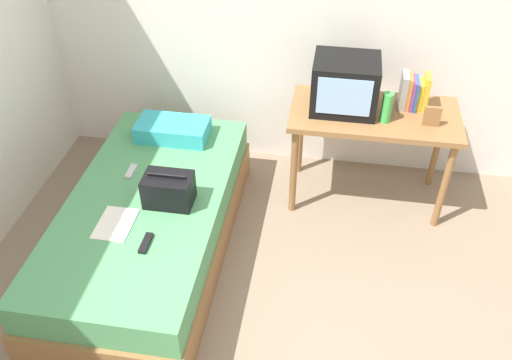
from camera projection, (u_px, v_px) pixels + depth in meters
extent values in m
plane|color=#84705B|center=(262.00, 356.00, 3.11)|extent=(8.00, 8.00, 0.00)
cube|color=silver|center=(307.00, 4.00, 3.83)|extent=(5.20, 0.10, 2.60)
cube|color=olive|center=(152.00, 236.00, 3.68)|extent=(1.00, 2.00, 0.26)
cube|color=#4C935B|center=(147.00, 210.00, 3.53)|extent=(0.97, 1.94, 0.21)
cube|color=olive|center=(375.00, 115.00, 3.75)|extent=(1.16, 0.60, 0.04)
cylinder|color=olive|center=(294.00, 171.00, 3.86)|extent=(0.05, 0.05, 0.71)
cylinder|color=olive|center=(444.00, 186.00, 3.73)|extent=(0.05, 0.05, 0.71)
cylinder|color=olive|center=(300.00, 134.00, 4.23)|extent=(0.05, 0.05, 0.71)
cylinder|color=olive|center=(437.00, 146.00, 4.10)|extent=(0.05, 0.05, 0.71)
cube|color=black|center=(345.00, 84.00, 3.68)|extent=(0.44, 0.38, 0.36)
cube|color=#8CB2E0|center=(344.00, 97.00, 3.52)|extent=(0.35, 0.01, 0.26)
cylinder|color=green|center=(387.00, 108.00, 3.58)|extent=(0.07, 0.07, 0.21)
cube|color=gray|center=(403.00, 90.00, 3.72)|extent=(0.04, 0.16, 0.25)
cube|color=#CC7233|center=(409.00, 91.00, 3.72)|extent=(0.02, 0.16, 0.24)
cube|color=#7A3D89|center=(412.00, 93.00, 3.73)|extent=(0.02, 0.16, 0.22)
cube|color=#2D5699|center=(415.00, 93.00, 3.72)|extent=(0.02, 0.17, 0.21)
cube|color=gold|center=(420.00, 95.00, 3.72)|extent=(0.03, 0.13, 0.20)
cube|color=gold|center=(425.00, 92.00, 3.70)|extent=(0.03, 0.15, 0.25)
cube|color=olive|center=(432.00, 116.00, 3.56)|extent=(0.11, 0.02, 0.14)
cube|color=#33A8B7|center=(173.00, 130.00, 3.96)|extent=(0.52, 0.29, 0.12)
cube|color=black|center=(169.00, 190.00, 3.37)|extent=(0.30, 0.20, 0.20)
cylinder|color=black|center=(167.00, 175.00, 3.29)|extent=(0.24, 0.02, 0.02)
cube|color=white|center=(115.00, 224.00, 3.27)|extent=(0.21, 0.29, 0.01)
cube|color=black|center=(146.00, 243.00, 3.13)|extent=(0.04, 0.16, 0.02)
cube|color=#B7B7BC|center=(131.00, 171.00, 3.65)|extent=(0.04, 0.14, 0.02)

